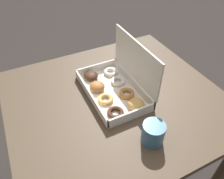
% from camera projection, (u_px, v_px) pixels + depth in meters
% --- Properties ---
extents(ground_plane, '(8.00, 8.00, 0.00)m').
position_uv_depth(ground_plane, '(114.00, 175.00, 1.54)').
color(ground_plane, '#2D2826').
extents(dining_table, '(0.90, 0.99, 0.76)m').
position_uv_depth(dining_table, '(115.00, 113.00, 1.11)').
color(dining_table, '#4C3D2D').
rests_on(dining_table, ground_plane).
extents(donut_box, '(0.38, 0.24, 0.25)m').
position_uv_depth(donut_box, '(117.00, 84.00, 1.03)').
color(donut_box, silver).
rests_on(donut_box, dining_table).
extents(coffee_mug, '(0.09, 0.09, 0.09)m').
position_uv_depth(coffee_mug, '(153.00, 133.00, 0.82)').
color(coffee_mug, teal).
rests_on(coffee_mug, dining_table).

